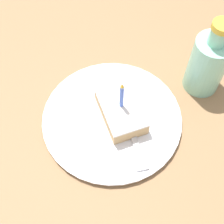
{
  "coord_description": "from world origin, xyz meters",
  "views": [
    {
      "loc": [
        -0.09,
        -0.28,
        0.57
      ],
      "look_at": [
        0.02,
        0.02,
        0.03
      ],
      "focal_mm": 50.0,
      "sensor_mm": 36.0,
      "label": 1
    }
  ],
  "objects_px": {
    "plate": "(112,118)",
    "cake_slice": "(121,110)",
    "bottle": "(208,63)",
    "fork": "(133,133)"
  },
  "relations": [
    {
      "from": "plate",
      "to": "bottle",
      "type": "bearing_deg",
      "value": 5.7
    },
    {
      "from": "plate",
      "to": "bottle",
      "type": "xyz_separation_m",
      "value": [
        0.22,
        0.02,
        0.06
      ]
    },
    {
      "from": "plate",
      "to": "fork",
      "type": "bearing_deg",
      "value": -63.79
    },
    {
      "from": "plate",
      "to": "bottle",
      "type": "relative_size",
      "value": 1.6
    },
    {
      "from": "fork",
      "to": "bottle",
      "type": "relative_size",
      "value": 1.03
    },
    {
      "from": "plate",
      "to": "cake_slice",
      "type": "relative_size",
      "value": 2.4
    },
    {
      "from": "cake_slice",
      "to": "fork",
      "type": "bearing_deg",
      "value": -81.92
    },
    {
      "from": "cake_slice",
      "to": "bottle",
      "type": "height_order",
      "value": "bottle"
    },
    {
      "from": "plate",
      "to": "cake_slice",
      "type": "distance_m",
      "value": 0.03
    },
    {
      "from": "cake_slice",
      "to": "fork",
      "type": "distance_m",
      "value": 0.05
    }
  ]
}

